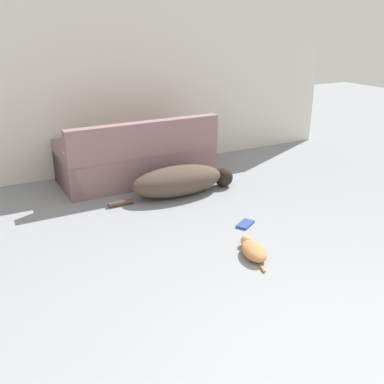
% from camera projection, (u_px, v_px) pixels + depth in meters
% --- Properties ---
extents(wall_back, '(7.13, 0.06, 2.56)m').
position_uv_depth(wall_back, '(106.00, 75.00, 5.53)').
color(wall_back, silver).
rests_on(wall_back, ground_plane).
extents(couch, '(1.94, 0.92, 0.83)m').
position_uv_depth(couch, '(137.00, 160.00, 5.51)').
color(couch, gray).
rests_on(couch, ground_plane).
extents(dog, '(1.61, 0.48, 0.35)m').
position_uv_depth(dog, '(180.00, 181.00, 5.06)').
color(dog, '#4C3D33').
rests_on(dog, ground_plane).
extents(cat, '(0.28, 0.52, 0.12)m').
position_uv_depth(cat, '(253.00, 250.00, 3.76)').
color(cat, '#BC7A47').
rests_on(cat, ground_plane).
extents(book_blue, '(0.24, 0.21, 0.02)m').
position_uv_depth(book_blue, '(245.00, 224.00, 4.34)').
color(book_blue, '#28428E').
rests_on(book_blue, ground_plane).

